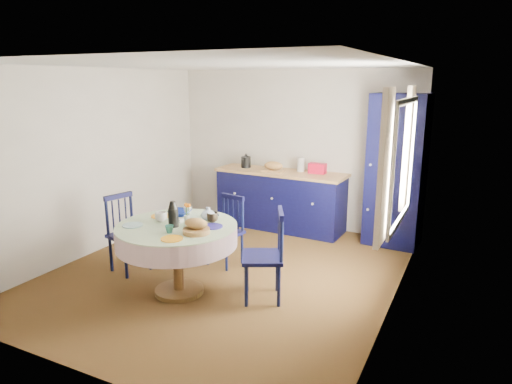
% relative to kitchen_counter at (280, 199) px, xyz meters
% --- Properties ---
extents(floor, '(4.50, 4.50, 0.00)m').
position_rel_kitchen_counter_xyz_m(floor, '(0.10, -1.96, -0.48)').
color(floor, black).
rests_on(floor, ground).
extents(ceiling, '(4.50, 4.50, 0.00)m').
position_rel_kitchen_counter_xyz_m(ceiling, '(0.10, -1.96, 2.02)').
color(ceiling, white).
rests_on(ceiling, wall_back).
extents(wall_back, '(4.00, 0.02, 2.50)m').
position_rel_kitchen_counter_xyz_m(wall_back, '(0.10, 0.29, 0.77)').
color(wall_back, beige).
rests_on(wall_back, floor).
extents(wall_left, '(0.02, 4.50, 2.50)m').
position_rel_kitchen_counter_xyz_m(wall_left, '(-1.90, -1.96, 0.77)').
color(wall_left, beige).
rests_on(wall_left, floor).
extents(wall_right, '(0.02, 4.50, 2.50)m').
position_rel_kitchen_counter_xyz_m(wall_right, '(2.10, -1.96, 0.77)').
color(wall_right, beige).
rests_on(wall_right, floor).
extents(window, '(0.10, 1.74, 1.45)m').
position_rel_kitchen_counter_xyz_m(window, '(2.05, -1.66, 1.04)').
color(window, white).
rests_on(window, wall_right).
extents(kitchen_counter, '(2.12, 0.74, 1.18)m').
position_rel_kitchen_counter_xyz_m(kitchen_counter, '(0.00, 0.00, 0.00)').
color(kitchen_counter, black).
rests_on(kitchen_counter, floor).
extents(pantry_cabinet, '(0.79, 0.59, 2.16)m').
position_rel_kitchen_counter_xyz_m(pantry_cabinet, '(1.76, 0.04, 0.60)').
color(pantry_cabinet, black).
rests_on(pantry_cabinet, floor).
extents(dining_table, '(1.32, 1.32, 1.08)m').
position_rel_kitchen_counter_xyz_m(dining_table, '(-0.09, -2.66, 0.19)').
color(dining_table, '#533B17').
rests_on(dining_table, floor).
extents(chair_left, '(0.51, 0.52, 0.96)m').
position_rel_kitchen_counter_xyz_m(chair_left, '(-1.05, -2.40, 0.01)').
color(chair_left, black).
rests_on(chair_left, floor).
extents(chair_far, '(0.47, 0.45, 0.90)m').
position_rel_kitchen_counter_xyz_m(chair_far, '(-0.04, -1.68, -0.03)').
color(chair_far, black).
rests_on(chair_far, floor).
extents(chair_right, '(0.58, 0.59, 1.01)m').
position_rel_kitchen_counter_xyz_m(chair_right, '(0.84, -2.36, 0.03)').
color(chair_right, black).
rests_on(chair_right, floor).
extents(mug_a, '(0.14, 0.14, 0.11)m').
position_rel_kitchen_counter_xyz_m(mug_a, '(-0.33, -2.63, 0.37)').
color(mug_a, silver).
rests_on(mug_a, dining_table).
extents(mug_b, '(0.09, 0.09, 0.08)m').
position_rel_kitchen_counter_xyz_m(mug_b, '(-0.00, -2.91, 0.36)').
color(mug_b, '#2D796E').
rests_on(mug_b, dining_table).
extents(mug_c, '(0.14, 0.14, 0.11)m').
position_rel_kitchen_counter_xyz_m(mug_c, '(0.19, -2.39, 0.37)').
color(mug_c, black).
rests_on(mug_c, dining_table).
extents(mug_d, '(0.10, 0.10, 0.09)m').
position_rel_kitchen_counter_xyz_m(mug_d, '(-0.22, -2.26, 0.36)').
color(mug_d, silver).
rests_on(mug_d, dining_table).
extents(cobalt_bowl, '(0.25, 0.25, 0.06)m').
position_rel_kitchen_counter_xyz_m(cobalt_bowl, '(-0.28, -2.34, 0.35)').
color(cobalt_bowl, navy).
rests_on(cobalt_bowl, dining_table).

